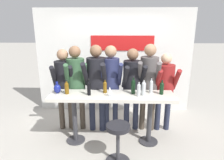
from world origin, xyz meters
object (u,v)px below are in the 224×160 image
object	(u,v)px
wine_bottle_5	(89,88)
decorative_vase	(57,88)
person_far_left	(64,81)
wine_bottle_1	(133,86)
wine_bottle_7	(162,88)
person_center	(111,79)
wine_bottle_2	(139,89)
wine_bottle_4	(67,88)
person_far_right	(165,84)
wine_glass_0	(110,90)
person_left	(76,79)
person_center_right	(132,81)
wine_bottle_0	(151,86)
wine_bottle_6	(105,87)
wine_bottle_3	(144,88)
bar_stool	(118,138)
person_center_left	(96,80)
tasting_table	(112,103)
person_right	(149,78)

from	to	relation	value
wine_bottle_5	decorative_vase	world-z (taller)	wine_bottle_5
person_far_left	wine_bottle_1	world-z (taller)	person_far_left
wine_bottle_7	person_center	bearing A→B (deg)	156.25
person_center	wine_bottle_2	xyz separation A→B (m)	(0.51, -0.53, -0.04)
wine_bottle_1	wine_bottle_4	bearing A→B (deg)	-177.53
person_far_right	wine_glass_0	distance (m)	1.25
person_left	wine_bottle_5	world-z (taller)	person_left
person_center_right	wine_bottle_0	distance (m)	0.49
person_center_right	person_far_right	size ratio (longest dim) A/B	1.05
person_far_right	wine_bottle_6	distance (m)	1.26
wine_bottle_0	wine_bottle_4	xyz separation A→B (m)	(-1.55, -0.10, -0.01)
person_far_left	wine_bottle_3	world-z (taller)	person_far_left
bar_stool	person_far_left	xyz separation A→B (m)	(-1.11, 1.08, 0.62)
person_center_left	wine_glass_0	world-z (taller)	person_center_left
person_far_left	person_center_left	distance (m)	0.68
bar_stool	wine_bottle_6	world-z (taller)	wine_bottle_6
wine_bottle_5	tasting_table	bearing A→B (deg)	6.41
person_right	wine_bottle_4	xyz separation A→B (m)	(-1.56, -0.47, -0.06)
tasting_table	decorative_vase	distance (m)	1.04
person_center_left	wine_bottle_0	world-z (taller)	person_center_left
decorative_vase	person_left	bearing A→B (deg)	56.89
tasting_table	wine_bottle_6	size ratio (longest dim) A/B	8.85
person_left	wine_glass_0	world-z (taller)	person_left
wine_bottle_0	decorative_vase	world-z (taller)	wine_bottle_0
person_center_right	decorative_vase	size ratio (longest dim) A/B	7.93
wine_bottle_3	wine_bottle_4	distance (m)	1.39
person_center_left	person_right	size ratio (longest dim) A/B	0.99
tasting_table	person_center_right	xyz separation A→B (m)	(0.40, 0.48, 0.28)
person_center_right	wine_bottle_1	distance (m)	0.42
tasting_table	wine_bottle_0	xyz separation A→B (m)	(0.72, 0.11, 0.30)
person_center_right	person_right	bearing A→B (deg)	-8.54
wine_bottle_1	wine_bottle_5	xyz separation A→B (m)	(-0.80, -0.11, -0.01)
wine_bottle_0	wine_bottle_5	bearing A→B (deg)	-172.05
wine_bottle_3	wine_glass_0	distance (m)	0.61
wine_bottle_1	wine_bottle_3	xyz separation A→B (m)	(0.18, -0.08, -0.01)
wine_bottle_5	wine_bottle_6	distance (m)	0.31
person_far_right	wine_bottle_0	size ratio (longest dim) A/B	5.55
person_far_left	person_left	world-z (taller)	person_left
person_center_left	person_right	bearing A→B (deg)	7.74
wine_bottle_5	decorative_vase	size ratio (longest dim) A/B	1.37
person_far_left	wine_bottle_0	xyz separation A→B (m)	(1.72, -0.37, 0.03)
person_center_left	wine_bottle_0	bearing A→B (deg)	-11.96
wine_bottle_5	wine_glass_0	size ratio (longest dim) A/B	1.70
person_far_left	wine_bottle_5	bearing A→B (deg)	-49.35
person_center	wine_bottle_2	world-z (taller)	person_center
tasting_table	wine_bottle_3	distance (m)	0.64
person_far_left	wine_bottle_3	distance (m)	1.64
bar_stool	person_right	size ratio (longest dim) A/B	0.37
tasting_table	person_right	size ratio (longest dim) A/B	1.24
person_center_left	tasting_table	bearing A→B (deg)	-47.93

